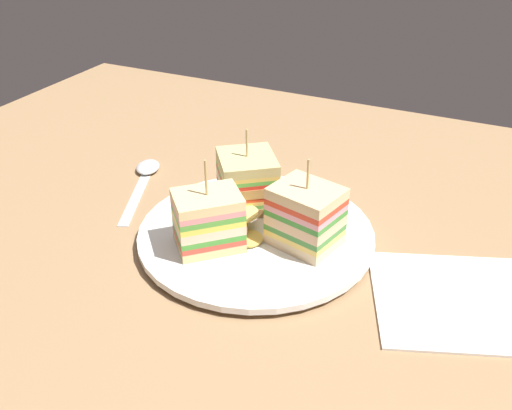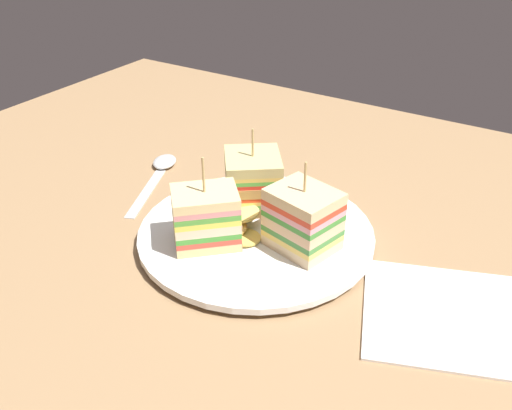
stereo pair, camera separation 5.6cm
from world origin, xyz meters
TOP-DOWN VIEW (x-y plane):
  - ground_plane at (0.00, 0.00)cm, footprint 107.29×85.25cm
  - plate at (0.00, 0.00)cm, footprint 24.21×24.21cm
  - sandwich_wedge_0 at (3.08, -4.28)cm, footprint 8.44×8.54cm
  - sandwich_wedge_1 at (2.98, 4.36)cm, footprint 7.85×7.78cm
  - sandwich_wedge_2 at (-5.27, -0.27)cm, footprint 7.38×6.52cm
  - chip_pile at (1.25, 1.15)cm, footprint 6.03×6.59cm
  - spoon at (18.45, -6.57)cm, footprint 7.77×14.78cm
  - napkin at (-20.43, 0.94)cm, footprint 18.54×17.53cm

SIDE VIEW (x-z plane):
  - ground_plane at x=0.00cm, z-range -1.80..0.00cm
  - napkin at x=-20.43cm, z-range 0.00..0.50cm
  - spoon at x=18.45cm, z-range -0.09..0.91cm
  - plate at x=0.00cm, z-range 0.13..1.37cm
  - chip_pile at x=1.25cm, z-range 1.30..3.02cm
  - sandwich_wedge_1 at x=2.98cm, z-range -0.58..8.77cm
  - sandwich_wedge_0 at x=3.08cm, z-range -0.32..8.61cm
  - sandwich_wedge_2 at x=-5.27cm, z-range -0.30..8.91cm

